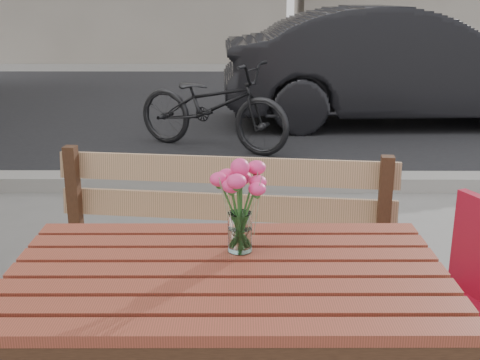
% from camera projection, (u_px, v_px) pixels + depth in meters
% --- Properties ---
extents(street, '(30.00, 8.12, 0.12)m').
position_uv_depth(street, '(242.00, 131.00, 6.99)').
color(street, black).
rests_on(street, ground).
extents(main_table, '(1.28, 0.76, 0.79)m').
position_uv_depth(main_table, '(227.00, 308.00, 1.79)').
color(main_table, maroon).
rests_on(main_table, ground).
extents(main_bench, '(1.55, 0.62, 0.94)m').
position_uv_depth(main_bench, '(222.00, 234.00, 2.59)').
color(main_bench, olive).
rests_on(main_bench, ground).
extents(red_chair, '(0.54, 0.54, 0.84)m').
position_uv_depth(red_chair, '(468.00, 299.00, 2.20)').
color(red_chair, maroon).
rests_on(red_chair, ground).
extents(main_vase, '(0.16, 0.16, 0.30)m').
position_uv_depth(main_vase, '(240.00, 195.00, 1.82)').
color(main_vase, white).
rests_on(main_vase, main_table).
extents(parked_car, '(4.40, 1.71, 1.43)m').
position_uv_depth(parked_car, '(399.00, 66.00, 7.42)').
color(parked_car, black).
rests_on(parked_car, ground).
extents(bicycle, '(1.83, 1.35, 0.92)m').
position_uv_depth(bicycle, '(212.00, 105.00, 6.20)').
color(bicycle, black).
rests_on(bicycle, ground).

